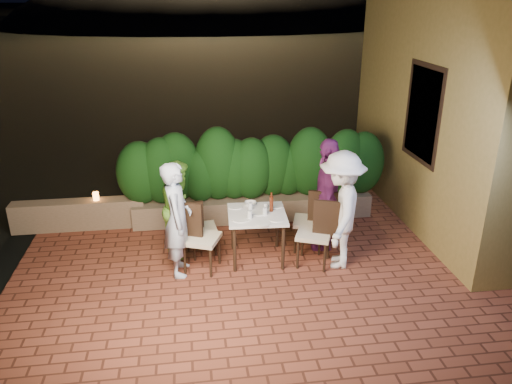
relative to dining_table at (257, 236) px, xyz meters
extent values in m
plane|color=black|center=(-0.06, -0.83, -0.40)|extent=(400.00, 400.00, 0.00)
cube|color=brown|center=(-0.06, -0.33, -0.45)|extent=(7.00, 6.00, 0.15)
cube|color=olive|center=(3.54, 1.17, 2.12)|extent=(1.60, 5.00, 5.00)
cube|color=black|center=(2.76, 0.67, 1.62)|extent=(0.08, 1.00, 1.40)
cube|color=black|center=(2.75, 0.67, 1.62)|extent=(0.06, 1.15, 1.55)
cube|color=#77624C|center=(0.14, 1.47, -0.17)|extent=(4.20, 0.55, 0.40)
cube|color=#77624C|center=(-2.86, 1.47, -0.12)|extent=(2.20, 0.30, 0.50)
ellipsoid|color=black|center=(1.94, 59.17, -4.38)|extent=(52.00, 40.00, 22.00)
cylinder|color=white|center=(-0.26, -0.18, 0.38)|extent=(0.24, 0.24, 0.01)
cylinder|color=white|center=(-0.29, 0.28, 0.38)|extent=(0.22, 0.22, 0.01)
cylinder|color=white|center=(0.24, -0.25, 0.38)|extent=(0.20, 0.20, 0.01)
cylinder|color=white|center=(0.32, 0.24, 0.38)|extent=(0.24, 0.24, 0.01)
cylinder|color=white|center=(0.02, 0.00, 0.38)|extent=(0.21, 0.21, 0.01)
cylinder|color=white|center=(0.04, -0.36, 0.38)|extent=(0.20, 0.20, 0.01)
cylinder|color=silver|center=(-0.13, -0.16, 0.44)|extent=(0.07, 0.07, 0.12)
cylinder|color=silver|center=(-0.08, 0.15, 0.43)|extent=(0.07, 0.07, 0.11)
cylinder|color=silver|center=(0.11, -0.07, 0.43)|extent=(0.07, 0.07, 0.12)
cylinder|color=silver|center=(0.15, 0.13, 0.42)|extent=(0.06, 0.06, 0.10)
imported|color=white|center=(-0.05, 0.33, 0.40)|extent=(0.21, 0.21, 0.04)
imported|color=silver|center=(-1.15, -0.23, 0.46)|extent=(0.44, 0.64, 1.67)
imported|color=#7CCD40|center=(-1.12, 0.38, 0.37)|extent=(0.65, 0.79, 1.49)
imported|color=white|center=(1.17, -0.33, 0.50)|extent=(0.99, 1.28, 1.75)
imported|color=#6C2464|center=(1.13, 0.26, 0.51)|extent=(0.69, 1.12, 1.78)
cylinder|color=orange|center=(-2.54, 1.47, 0.20)|extent=(0.10, 0.10, 0.14)
camera|label=1|loc=(-0.95, -6.62, 3.41)|focal=35.00mm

